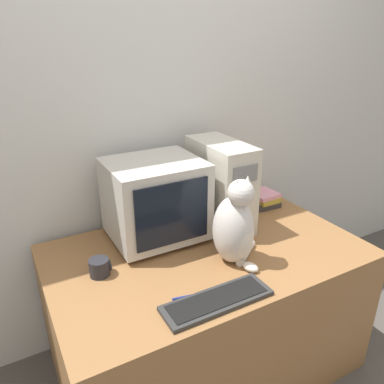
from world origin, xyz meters
TOP-DOWN VIEW (x-y plane):
  - wall_back at (0.00, 0.97)m, footprint 7.00×0.05m
  - desk at (0.00, 0.45)m, footprint 1.48×0.90m
  - crt_monitor at (-0.16, 0.68)m, footprint 0.44×0.39m
  - computer_tower at (0.20, 0.65)m, footprint 0.20×0.42m
  - keyboard at (-0.16, 0.10)m, footprint 0.44×0.14m
  - cat at (0.06, 0.31)m, footprint 0.28×0.26m
  - book_stack at (0.56, 0.73)m, footprint 0.17×0.18m
  - pen at (-0.25, 0.19)m, footprint 0.13×0.03m
  - mug at (-0.51, 0.50)m, footprint 0.09×0.09m

SIDE VIEW (x-z plane):
  - desk at x=0.00m, z-range 0.00..0.71m
  - pen at x=-0.25m, z-range 0.71..0.72m
  - keyboard at x=-0.16m, z-range 0.71..0.73m
  - mug at x=-0.51m, z-range 0.71..0.78m
  - book_stack at x=0.56m, z-range 0.71..0.79m
  - cat at x=0.06m, z-range 0.68..1.09m
  - crt_monitor at x=-0.16m, z-range 0.71..1.12m
  - computer_tower at x=0.20m, z-range 0.71..1.17m
  - wall_back at x=0.00m, z-range 0.00..2.50m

